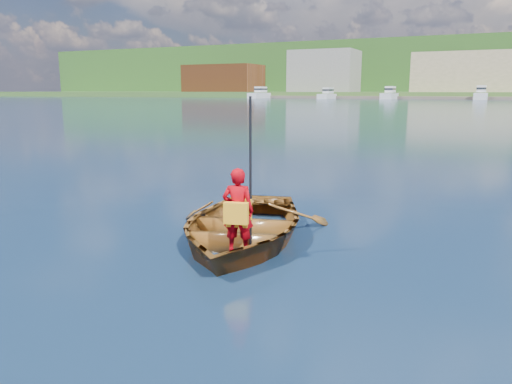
# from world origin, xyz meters

# --- Properties ---
(ground) EXTENTS (600.00, 600.00, 0.00)m
(ground) POSITION_xyz_m (0.00, 0.00, 0.00)
(ground) COLOR #0F2A46
(ground) RESTS_ON ground
(rowboat) EXTENTS (3.61, 4.39, 0.79)m
(rowboat) POSITION_xyz_m (0.54, 0.67, 0.25)
(rowboat) COLOR brown
(rowboat) RESTS_ON ground
(child_paddler) EXTENTS (0.50, 0.41, 2.18)m
(child_paddler) POSITION_xyz_m (0.91, -0.16, 0.71)
(child_paddler) COLOR #A5010B
(child_paddler) RESTS_ON ground
(shoreline) EXTENTS (400.00, 140.00, 22.00)m
(shoreline) POSITION_xyz_m (0.00, 236.61, 10.32)
(shoreline) COLOR #34511D
(shoreline) RESTS_ON ground
(waterfront_buildings) EXTENTS (202.00, 16.00, 14.00)m
(waterfront_buildings) POSITION_xyz_m (-7.74, 165.00, 7.74)
(waterfront_buildings) COLOR brown
(waterfront_buildings) RESTS_ON ground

